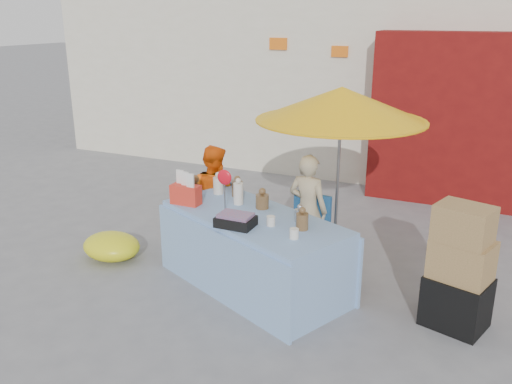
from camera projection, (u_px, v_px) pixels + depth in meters
The scene contains 10 objects.
ground at pixel (220, 296), 5.74m from camera, with size 80.00×80.00×0.00m, color slate.
backdrop at pixel (413, 0), 11.06m from camera, with size 14.00×8.00×7.80m.
market_table at pixel (253, 250), 5.83m from camera, with size 2.37×1.80×1.30m.
chair_left at pixel (210, 229), 6.83m from camera, with size 0.55×0.54×0.85m.
chair_right at pixel (303, 246), 6.34m from camera, with size 0.55×0.54×0.85m.
vendor_orange at pixel (214, 196), 6.82m from camera, with size 0.64×0.50×1.31m, color #FF610D.
vendor_beige at pixel (308, 210), 6.33m from camera, with size 0.49×0.32×1.33m, color tan.
umbrella at pixel (341, 105), 5.95m from camera, with size 1.90×1.90×2.09m.
box_stack at pixel (460, 272), 5.03m from camera, with size 0.66×0.59×1.22m.
tarp_bundle at pixel (112, 246), 6.56m from camera, with size 0.72×0.58×0.33m, color yellow.
Camera 1 is at (2.46, -4.49, 2.85)m, focal length 38.00 mm.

